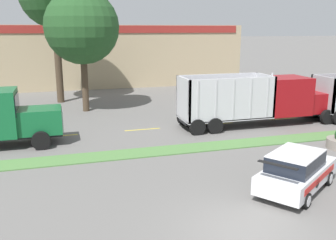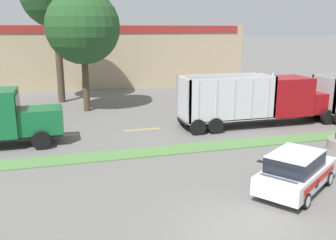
% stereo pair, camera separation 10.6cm
% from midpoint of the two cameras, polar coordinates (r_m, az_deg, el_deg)
% --- Properties ---
extents(ground_plane, '(600.00, 600.00, 0.00)m').
position_cam_midpoint_polar(ground_plane, '(13.19, 11.47, -16.22)').
color(ground_plane, slate).
extents(grass_verge, '(120.00, 1.56, 0.06)m').
position_cam_midpoint_polar(grass_verge, '(20.63, 0.26, -4.63)').
color(grass_verge, '#517F42').
rests_on(grass_verge, ground_plane).
extents(centre_line_3, '(2.40, 0.14, 0.01)m').
position_cam_midpoint_polar(centre_line_3, '(24.45, -16.19, -2.31)').
color(centre_line_3, yellow).
rests_on(centre_line_3, ground_plane).
extents(centre_line_4, '(2.40, 0.14, 0.01)m').
position_cam_midpoint_polar(centre_line_4, '(24.98, -3.73, -1.44)').
color(centre_line_4, yellow).
rests_on(centre_line_4, ground_plane).
extents(centre_line_5, '(2.40, 0.14, 0.01)m').
position_cam_midpoint_polar(centre_line_5, '(26.62, 7.69, -0.59)').
color(centre_line_5, yellow).
rests_on(centre_line_5, ground_plane).
extents(centre_line_6, '(2.40, 0.14, 0.01)m').
position_cam_midpoint_polar(centre_line_6, '(29.18, 17.45, 0.16)').
color(centre_line_6, yellow).
rests_on(centre_line_6, ground_plane).
extents(dump_truck_lead, '(11.62, 2.83, 3.71)m').
position_cam_midpoint_polar(dump_truck_lead, '(27.18, 16.07, 2.93)').
color(dump_truck_lead, black).
rests_on(dump_truck_lead, ground_plane).
extents(rally_car, '(4.72, 4.07, 1.73)m').
position_cam_midpoint_polar(rally_car, '(16.32, 19.10, -7.38)').
color(rally_car, white).
rests_on(rally_car, ground_plane).
extents(store_building_backdrop, '(30.41, 12.10, 6.94)m').
position_cam_midpoint_polar(store_building_backdrop, '(47.99, -8.90, 9.91)').
color(store_building_backdrop, tan).
rests_on(store_building_backdrop, ground_plane).
extents(tree_behind_left, '(5.79, 5.79, 11.01)m').
position_cam_midpoint_polar(tree_behind_left, '(30.63, -12.81, 14.73)').
color(tree_behind_left, '#473828').
rests_on(tree_behind_left, ground_plane).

